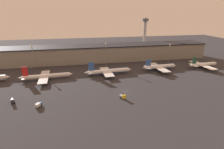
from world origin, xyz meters
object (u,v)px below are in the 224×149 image
(airplane_2, at_px, (108,71))
(service_vehicle_2, at_px, (38,105))
(service_vehicle_1, at_px, (123,96))
(airplane_1, at_px, (46,76))
(airplane_3, at_px, (159,67))
(service_vehicle_0, at_px, (12,101))
(airplane_4, at_px, (203,65))
(control_tower, at_px, (145,32))

(airplane_2, distance_m, service_vehicle_2, 75.21)
(airplane_2, bearing_deg, service_vehicle_1, -91.84)
(airplane_1, xyz_separation_m, service_vehicle_2, (2.69, -49.99, -1.58))
(airplane_3, height_order, service_vehicle_1, airplane_3)
(service_vehicle_0, distance_m, service_vehicle_2, 20.26)
(airplane_3, bearing_deg, service_vehicle_2, -156.81)
(airplane_2, xyz_separation_m, service_vehicle_1, (1.43, -51.03, -1.80))
(airplane_3, height_order, service_vehicle_2, airplane_3)
(service_vehicle_2, bearing_deg, airplane_4, -48.35)
(airplane_4, xyz_separation_m, control_tower, (-31.35, 98.08, 26.11))
(service_vehicle_1, bearing_deg, airplane_1, -159.97)
(airplane_1, height_order, control_tower, control_tower)
(service_vehicle_0, height_order, service_vehicle_2, service_vehicle_0)
(airplane_3, relative_size, control_tower, 0.78)
(airplane_2, relative_size, airplane_4, 1.28)
(airplane_1, bearing_deg, service_vehicle_2, -90.36)
(service_vehicle_0, distance_m, control_tower, 208.20)
(airplane_1, xyz_separation_m, service_vehicle_0, (-15.51, -41.11, -1.45))
(airplane_2, distance_m, airplane_3, 55.48)
(airplane_2, height_order, service_vehicle_0, airplane_2)
(service_vehicle_2, bearing_deg, control_tower, -17.44)
(service_vehicle_0, height_order, service_vehicle_1, service_vehicle_0)
(airplane_2, relative_size, service_vehicle_0, 8.71)
(control_tower, bearing_deg, service_vehicle_0, -135.90)
(airplane_3, distance_m, service_vehicle_0, 136.52)
(airplane_2, height_order, airplane_3, airplane_2)
(service_vehicle_0, bearing_deg, service_vehicle_1, 64.44)
(airplane_1, xyz_separation_m, control_tower, (132.68, 102.48, 26.29))
(airplane_1, relative_size, service_vehicle_2, 9.50)
(airplane_3, bearing_deg, airplane_1, 179.23)
(airplane_3, bearing_deg, service_vehicle_1, -137.94)
(airplane_1, height_order, service_vehicle_1, airplane_1)
(service_vehicle_1, bearing_deg, airplane_3, 105.59)
(service_vehicle_0, bearing_deg, control_tower, 115.03)
(airplane_4, height_order, service_vehicle_1, airplane_4)
(service_vehicle_1, bearing_deg, service_vehicle_2, -119.50)
(service_vehicle_0, xyz_separation_m, service_vehicle_2, (18.21, -8.88, -0.13))
(service_vehicle_1, bearing_deg, airplane_4, 87.29)
(airplane_3, relative_size, airplane_4, 1.07)
(airplane_4, xyz_separation_m, service_vehicle_1, (-105.07, -54.00, -1.60))
(airplane_2, relative_size, service_vehicle_2, 9.47)
(service_vehicle_1, relative_size, service_vehicle_2, 0.96)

